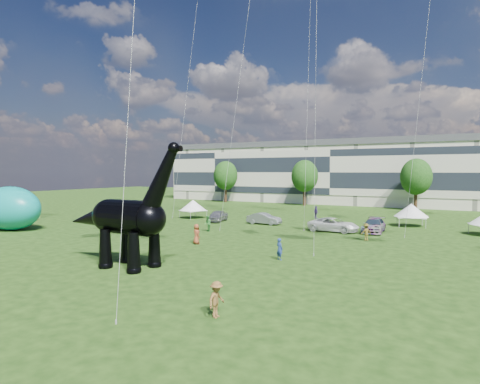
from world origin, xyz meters
The scene contains 14 objects.
ground centered at (0.00, 0.00, 0.00)m, with size 220.00×220.00×0.00m, color #16330C.
terrace_row centered at (-8.00, 62.00, 6.00)m, with size 78.00×11.00×12.00m, color beige.
tree_far_left centered at (-30.00, 53.00, 6.29)m, with size 5.20×5.20×9.44m.
tree_mid_left centered at (-12.00, 53.00, 6.29)m, with size 5.20×5.20×9.44m.
tree_mid_right centered at (8.00, 53.00, 6.29)m, with size 5.20×5.20×9.44m.
dinosaur_sculpture centered at (-5.91, -0.80, 3.38)m, with size 10.93×3.06×8.96m.
car_silver centered at (-13.67, 23.77, 0.76)m, with size 1.79×4.44×1.51m, color #A6A5AA.
car_grey centered at (-6.99, 24.26, 0.72)m, with size 1.52×4.36×1.44m, color gray.
car_white centered at (2.44, 22.45, 0.77)m, with size 2.56×5.56×1.54m, color silver.
car_dark centered at (6.47, 24.13, 0.76)m, with size 2.13×5.23×1.52m, color #595960.
gazebo_near centered at (9.53, 31.30, 1.95)m, with size 4.72×4.72×2.78m.
gazebo_left centered at (-18.84, 25.42, 1.84)m, with size 4.84×4.84×2.63m.
inflatable_teal centered at (-30.33, 5.79, 2.50)m, with size 8.00×5.00×5.00m, color #0B8C87.
visitors centered at (-2.09, 15.67, 0.86)m, with size 48.75×42.52×1.87m.
Camera 1 is at (14.84, -21.43, 6.76)m, focal length 30.00 mm.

